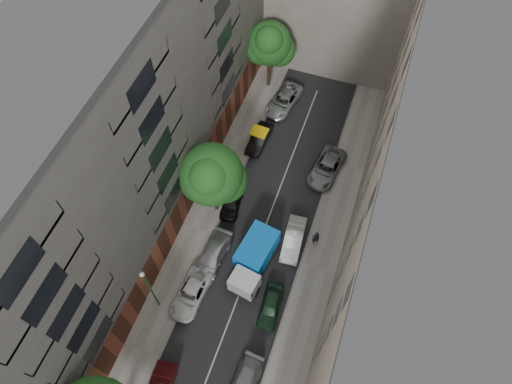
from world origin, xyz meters
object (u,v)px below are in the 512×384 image
at_px(car_right_3, 293,239).
at_px(tree_mid, 212,177).
at_px(car_right_1, 244,384).
at_px(car_right_2, 271,306).
at_px(lamp_post, 149,287).
at_px(pedestrian, 316,238).
at_px(car_left_3, 212,256).
at_px(car_left_6, 284,100).
at_px(car_right_4, 327,168).
at_px(tree_far, 270,45).
at_px(car_left_2, 191,294).
at_px(tarp_truck, 253,259).
at_px(car_left_5, 259,139).
at_px(car_left_4, 232,201).

height_order(car_right_3, tree_mid, tree_mid).
height_order(car_right_1, car_right_2, car_right_2).
relative_size(lamp_post, pedestrian, 3.82).
height_order(car_left_3, pedestrian, pedestrian).
distance_m(car_left_3, pedestrian, 8.98).
height_order(car_left_6, car_right_2, car_left_6).
height_order(car_left_6, tree_mid, tree_mid).
height_order(car_right_2, car_right_4, car_right_4).
xyz_separation_m(car_right_1, car_right_2, (0.00, 6.20, 0.02)).
bearing_deg(car_left_3, tree_far, 99.19).
bearing_deg(tree_mid, car_left_2, -82.54).
relative_size(tarp_truck, car_right_3, 1.40).
bearing_deg(car_left_5, car_right_3, -52.40).
xyz_separation_m(car_left_3, pedestrian, (7.82, 4.41, 0.32)).
bearing_deg(car_right_3, car_left_6, 105.40).
distance_m(car_right_4, tree_far, 13.39).
height_order(car_right_1, lamp_post, lamp_post).
bearing_deg(tree_mid, car_right_3, -6.33).
relative_size(car_right_3, pedestrian, 2.50).
bearing_deg(car_left_3, car_left_6, 92.58).
height_order(car_left_4, car_right_4, car_right_4).
height_order(car_left_3, car_left_6, car_left_6).
xyz_separation_m(tarp_truck, car_left_4, (-3.89, 5.04, -0.81)).
bearing_deg(car_right_1, pedestrian, 85.63).
distance_m(tarp_truck, car_right_3, 4.17).
xyz_separation_m(car_left_6, tree_mid, (-1.88, -14.17, 4.81)).
distance_m(car_right_1, car_right_2, 6.20).
height_order(car_left_2, tree_far, tree_far).
xyz_separation_m(car_right_1, tree_mid, (-7.48, 13.23, 4.89)).
xyz_separation_m(car_left_6, car_right_2, (5.60, -21.20, -0.06)).
bearing_deg(car_left_3, car_left_4, 97.77).
relative_size(tree_mid, tree_far, 1.02).
distance_m(tarp_truck, car_left_5, 13.25).
bearing_deg(car_left_3, tree_mid, 111.38).
xyz_separation_m(car_left_5, car_right_1, (6.40, -21.80, -0.04)).
bearing_deg(pedestrian, tree_mid, -22.75).
xyz_separation_m(car_right_3, pedestrian, (1.80, 0.61, 0.31)).
distance_m(car_right_2, tree_mid, 11.36).
relative_size(car_right_1, car_right_2, 1.13).
bearing_deg(car_right_1, car_right_2, 93.52).
distance_m(car_left_2, pedestrian, 11.47).
distance_m(tarp_truck, car_left_4, 6.42).
bearing_deg(pedestrian, car_left_3, 8.02).
distance_m(tarp_truck, car_left_3, 3.64).
relative_size(car_left_6, car_right_3, 1.19).
relative_size(car_left_2, pedestrian, 2.68).
height_order(car_right_2, lamp_post, lamp_post).
relative_size(car_left_6, tree_far, 0.65).
bearing_deg(tarp_truck, tree_mid, 149.75).
height_order(car_left_2, car_right_4, car_right_4).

